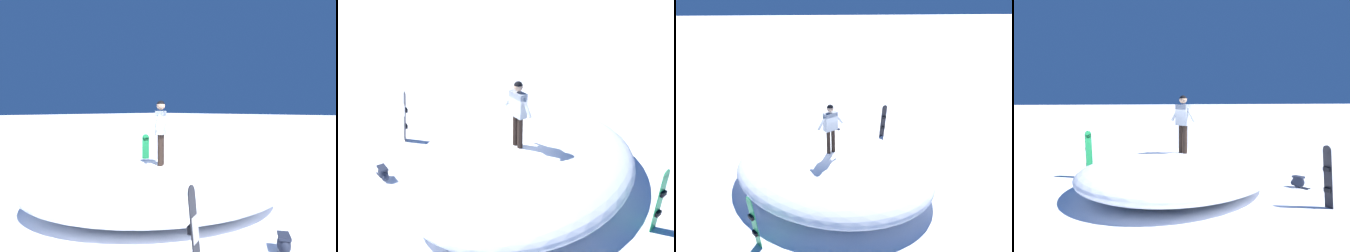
{
  "view_description": "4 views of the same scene",
  "coord_description": "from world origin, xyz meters",
  "views": [
    {
      "loc": [
        -5.37,
        5.6,
        2.72
      ],
      "look_at": [
        0.13,
        -0.3,
        2.25
      ],
      "focal_mm": 32.34,
      "sensor_mm": 36.0,
      "label": 1
    },
    {
      "loc": [
        -0.52,
        -10.34,
        6.74
      ],
      "look_at": [
        0.14,
        -0.67,
        1.89
      ],
      "focal_mm": 47.06,
      "sensor_mm": 36.0,
      "label": 2
    },
    {
      "loc": [
        9.41,
        -0.82,
        6.13
      ],
      "look_at": [
        0.23,
        0.13,
        2.03
      ],
      "focal_mm": 30.6,
      "sensor_mm": 36.0,
      "label": 3
    },
    {
      "loc": [
        2.53,
        11.07,
        2.91
      ],
      "look_at": [
        0.53,
        -0.14,
        2.0
      ],
      "focal_mm": 40.27,
      "sensor_mm": 36.0,
      "label": 4
    }
  ],
  "objects": [
    {
      "name": "snowboard_secondary_upright",
      "position": [
        -2.84,
        2.33,
        0.86
      ],
      "size": [
        0.26,
        0.31,
        1.66
      ],
      "color": "black",
      "rests_on": "ground"
    },
    {
      "name": "snowboard_primary_upright",
      "position": [
        3.47,
        -2.55,
        0.87
      ],
      "size": [
        0.28,
        0.27,
        1.69
      ],
      "color": "#1E8C47",
      "rests_on": "ground"
    },
    {
      "name": "snowboarder_standing",
      "position": [
        0.46,
        -0.36,
        2.23
      ],
      "size": [
        0.64,
        0.95,
        1.79
      ],
      "color": "black",
      "rests_on": "snow_mound"
    },
    {
      "name": "backpack_near",
      "position": [
        -3.19,
        0.08,
        0.19
      ],
      "size": [
        0.49,
        0.65,
        0.37
      ],
      "color": "#1E2333",
      "rests_on": "ground"
    },
    {
      "name": "snow_mound",
      "position": [
        0.6,
        -0.35,
        0.57
      ],
      "size": [
        8.8,
        9.22,
        1.14
      ],
      "primitive_type": "ellipsoid",
      "rotation": [
        0.0,
        0.0,
        0.98
      ],
      "color": "white",
      "rests_on": "ground"
    },
    {
      "name": "ground",
      "position": [
        0.0,
        0.0,
        0.0
      ],
      "size": [
        240.0,
        240.0,
        0.0
      ],
      "primitive_type": "plane",
      "color": "white"
    }
  ]
}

